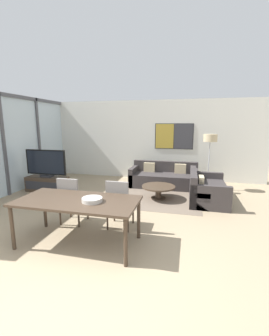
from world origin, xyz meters
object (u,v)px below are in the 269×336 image
Objects in this scene: coffee_table at (158,189)px; dining_table at (78,204)px; dining_chair_left at (71,199)px; fruit_bowl at (92,199)px; sofa_side at (205,190)px; television at (46,163)px; sofa_main at (164,178)px; tv_console at (47,184)px; dining_chair_centre at (119,202)px; floor_lamp at (210,142)px.

dining_table is at bearing -110.69° from coffee_table.
dining_chair_left is 1.07m from fruit_bowl.
sofa_side reaches higher than coffee_table.
television is 0.64× the size of dining_table.
fruit_bowl is (-0.71, -3.93, 0.54)m from sofa_main.
tv_console is 0.97× the size of television.
tv_console is 3.37m from dining_chair_centre.
television is (-0.00, 0.00, 0.62)m from tv_console.
floor_lamp reaches higher than coffee_table.
dining_chair_left is at bearing -131.79° from floor_lamp.
dining_chair_left is at bearing 126.56° from dining_table.
dining_chair_left reaches higher than tv_console.
dining_chair_centre reaches higher than fruit_bowl.
dining_table is 0.84m from dining_chair_left.
tv_console is 3.80× the size of fruit_bowl.
dining_chair_centre is 3.73m from floor_lamp.
tv_console is 4.51m from sofa_side.
dining_chair_centre is at bearing -98.74° from sofa_main.
dining_table is at bearing -47.17° from tv_console.
tv_console is 0.75× the size of sofa_side.
coffee_table is (3.31, 0.09, 0.05)m from tv_console.
dining_table is (-0.98, -2.60, 0.43)m from coffee_table.
sofa_main is at bearing 65.57° from dining_chair_left.
sofa_side and dining_table have the same top height.
floor_lamp is (2.81, 3.14, 0.94)m from dining_chair_left.
fruit_bowl reaches higher than dining_table.
fruit_bowl is at bearing -44.35° from television.
dining_table is 2.07× the size of dining_chair_left.
sofa_main is at bearing 175.84° from floor_lamp.
dining_chair_centre is at bearing -120.45° from floor_lamp.
tv_console is 0.62m from television.
television is 0.60× the size of sofa_main.
sofa_side is at bearing -98.15° from floor_lamp.
sofa_side is 3.43m from fruit_bowl.
sofa_main reaches higher than tv_console.
sofa_side is at bearing -43.27° from sofa_main.
sofa_main is 6.49× the size of fruit_bowl.
dining_chair_left reaches higher than coffee_table.
fruit_bowl is at bearing -44.34° from tv_console.
sofa_main is 1.25× the size of floor_lamp.
sofa_main reaches higher than coffee_table.
floor_lamp reaches higher than fruit_bowl.
sofa_side is (4.50, 0.27, -0.58)m from television.
fruit_bowl is at bearing -105.06° from coffee_table.
coffee_table is at bearing 1.59° from tv_console.
sofa_side is 3.41m from dining_chair_left.
sofa_main is 1.29× the size of sofa_side.
dining_chair_left is 2.96× the size of fruit_bowl.
dining_chair_left is at bearing -45.21° from television.
fruit_bowl is 0.19× the size of floor_lamp.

